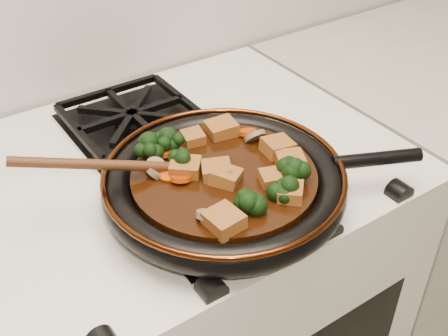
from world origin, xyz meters
TOP-DOWN VIEW (x-y plane):
  - stove at (0.00, 1.69)m, footprint 0.76×0.60m
  - burner_grate_front at (0.00, 1.55)m, footprint 0.23×0.23m
  - burner_grate_back at (0.00, 1.83)m, footprint 0.23×0.23m
  - skillet at (0.01, 1.54)m, footprint 0.47×0.36m
  - braising_sauce at (0.01, 1.54)m, footprint 0.28×0.28m
  - tofu_cube_0 at (0.07, 1.64)m, footprint 0.05×0.05m
  - tofu_cube_1 at (0.02, 1.64)m, footprint 0.04×0.04m
  - tofu_cube_2 at (0.00, 1.53)m, footprint 0.06×0.06m
  - tofu_cube_3 at (0.06, 1.45)m, footprint 0.05×0.05m
  - tofu_cube_4 at (0.11, 1.54)m, footprint 0.05×0.04m
  - tofu_cube_5 at (0.10, 1.51)m, footprint 0.05×0.05m
  - tofu_cube_6 at (-0.03, 1.58)m, footprint 0.06×0.06m
  - tofu_cube_7 at (0.06, 1.49)m, footprint 0.04×0.04m
  - tofu_cube_8 at (-0.05, 1.45)m, footprint 0.05×0.05m
  - tofu_cube_9 at (-0.00, 1.55)m, footprint 0.06×0.06m
  - broccoli_floret_0 at (-0.03, 1.60)m, footprint 0.08×0.08m
  - broccoli_floret_1 at (0.09, 1.48)m, footprint 0.08×0.08m
  - broccoli_floret_2 at (-0.03, 1.64)m, footprint 0.08×0.09m
  - broccoli_floret_3 at (0.05, 1.45)m, footprint 0.07×0.07m
  - broccoli_floret_4 at (-0.06, 1.64)m, footprint 0.09×0.09m
  - broccoli_floret_5 at (-0.00, 1.46)m, footprint 0.09×0.09m
  - carrot_coin_0 at (-0.05, 1.57)m, footprint 0.03×0.03m
  - carrot_coin_1 at (0.10, 1.56)m, footprint 0.03×0.03m
  - carrot_coin_2 at (0.10, 1.61)m, footprint 0.03×0.03m
  - carrot_coin_3 at (-0.04, 1.63)m, footprint 0.03×0.03m
  - carrot_coin_4 at (-0.06, 1.58)m, footprint 0.03×0.03m
  - mushroom_slice_0 at (0.09, 1.48)m, footprint 0.03×0.03m
  - mushroom_slice_1 at (-0.07, 1.61)m, footprint 0.03×0.03m
  - mushroom_slice_2 at (-0.07, 1.60)m, footprint 0.03×0.04m
  - mushroom_slice_3 at (0.10, 1.59)m, footprint 0.04×0.03m
  - mushroom_slice_4 at (-0.06, 1.48)m, footprint 0.04×0.04m
  - wooden_spoon at (-0.10, 1.61)m, footprint 0.16×0.08m

SIDE VIEW (x-z plane):
  - stove at x=0.00m, z-range 0.00..0.90m
  - burner_grate_front at x=0.00m, z-range 0.90..0.93m
  - burner_grate_back at x=0.00m, z-range 0.90..0.93m
  - skillet at x=0.01m, z-range 0.92..0.97m
  - braising_sauce at x=0.01m, z-range 0.94..0.96m
  - carrot_coin_0 at x=-0.05m, z-range 0.95..0.98m
  - carrot_coin_1 at x=0.10m, z-range 0.95..0.97m
  - carrot_coin_2 at x=0.10m, z-range 0.95..0.97m
  - carrot_coin_3 at x=-0.04m, z-range 0.96..0.97m
  - carrot_coin_4 at x=-0.06m, z-range 0.96..0.97m
  - mushroom_slice_0 at x=0.09m, z-range 0.95..0.98m
  - mushroom_slice_1 at x=-0.07m, z-range 0.96..0.98m
  - mushroom_slice_2 at x=-0.07m, z-range 0.95..0.98m
  - mushroom_slice_3 at x=0.10m, z-range 0.95..0.98m
  - mushroom_slice_4 at x=-0.06m, z-range 0.96..0.98m
  - tofu_cube_1 at x=0.02m, z-range 0.96..0.98m
  - tofu_cube_7 at x=0.06m, z-range 0.96..0.98m
  - tofu_cube_3 at x=0.06m, z-range 0.95..0.98m
  - tofu_cube_9 at x=0.00m, z-range 0.95..0.98m
  - tofu_cube_2 at x=0.00m, z-range 0.95..0.98m
  - tofu_cube_5 at x=0.10m, z-range 0.96..0.98m
  - broccoli_floret_5 at x=0.00m, z-range 0.94..1.00m
  - tofu_cube_8 at x=-0.05m, z-range 0.95..0.98m
  - tofu_cube_0 at x=0.07m, z-range 0.95..0.98m
  - tofu_cube_6 at x=-0.03m, z-range 0.96..0.98m
  - tofu_cube_4 at x=0.11m, z-range 0.95..0.98m
  - broccoli_floret_3 at x=0.05m, z-range 0.93..1.00m
  - broccoli_floret_1 at x=0.09m, z-range 0.94..1.00m
  - broccoli_floret_0 at x=-0.03m, z-range 0.94..1.00m
  - broccoli_floret_2 at x=-0.03m, z-range 0.94..1.00m
  - broccoli_floret_4 at x=-0.06m, z-range 0.94..1.01m
  - wooden_spoon at x=-0.10m, z-range 0.86..1.10m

